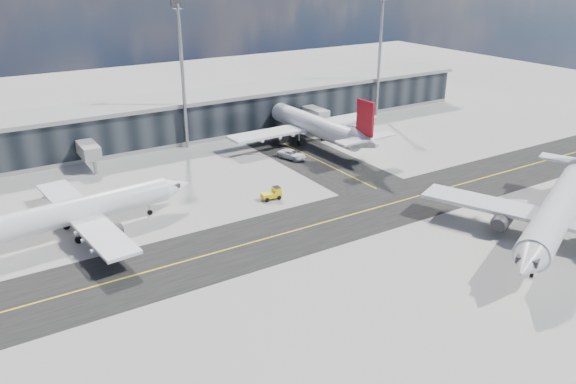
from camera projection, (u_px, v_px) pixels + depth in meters
name	position (u px, v px, depth m)	size (l,w,h in m)	color
ground	(323.00, 238.00, 77.11)	(300.00, 300.00, 0.00)	gray
taxiway_lanes	(304.00, 205.00, 87.44)	(180.00, 63.00, 0.03)	black
terminal_concourse	(174.00, 120.00, 118.67)	(152.00, 19.80, 8.80)	black
floodlight_masts	(182.00, 70.00, 108.82)	(102.50, 0.70, 28.90)	gray
airliner_af	(72.00, 212.00, 76.56)	(35.55, 30.35, 10.52)	white
airliner_redtail	(310.00, 124.00, 116.05)	(35.09, 41.23, 12.24)	white
airliner_near	(559.00, 208.00, 76.22)	(40.68, 35.13, 12.62)	silver
baggage_tug	(273.00, 193.00, 89.34)	(3.30, 1.92, 1.98)	yellow
service_van	(292.00, 154.00, 107.91)	(2.72, 5.90, 1.64)	white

